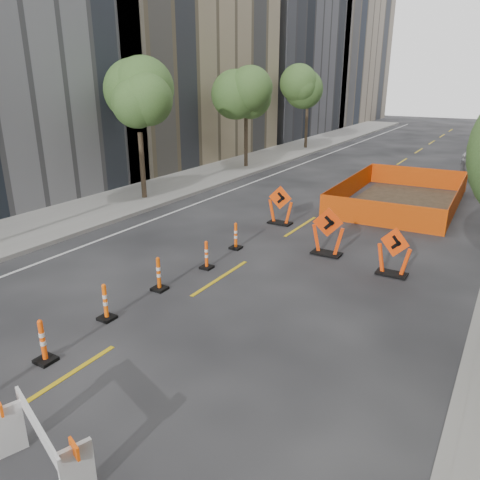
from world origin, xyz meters
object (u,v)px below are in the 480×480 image
Objects in this scene: channelizer_5 at (206,255)px; chevron_sign_left at (280,205)px; channelizer_2 at (43,341)px; chevron_sign_right at (394,252)px; channelizer_6 at (236,236)px; chevron_sign_center at (328,231)px; barricade_board at (40,447)px; channelizer_4 at (159,274)px; channelizer_3 at (105,302)px.

chevron_sign_left is at bearing 91.07° from channelizer_5.
chevron_sign_right is at bearing 58.49° from channelizer_2.
channelizer_6 is 0.58× the size of chevron_sign_center.
channelizer_6 is 0.48× the size of barricade_board.
channelizer_2 is at bearing -90.20° from channelizer_5.
channelizer_2 is 1.09× the size of channelizer_5.
chevron_sign_right is at bearing 39.49° from channelizer_4.
chevron_sign_left is 13.77m from barricade_board.
channelizer_2 is 1.04× the size of channelizer_3.
channelizer_5 is at bearing 82.89° from channelizer_4.
channelizer_6 is at bearing 88.74° from channelizer_3.
channelizer_2 is at bearing 161.97° from barricade_board.
channelizer_3 is 0.63× the size of chevron_sign_right.
chevron_sign_left is 6.11m from chevron_sign_right.
channelizer_2 reaches higher than channelizer_4.
chevron_sign_right is at bearing 49.93° from channelizer_3.
barricade_board is (2.52, -1.98, -0.00)m from channelizer_2.
channelizer_3 reaches higher than channelizer_6.
channelizer_5 is (0.25, 2.02, -0.04)m from channelizer_4.
chevron_sign_left reaches higher than barricade_board.
chevron_sign_left is at bearing 88.98° from channelizer_3.
channelizer_3 is at bearing -97.70° from chevron_sign_left.
channelizer_3 is at bearing -134.06° from chevron_sign_center.
channelizer_4 is 0.50× the size of barricade_board.
channelizer_4 is 6.00m from chevron_sign_center.
barricade_board is at bearing -85.78° from chevron_sign_left.
channelizer_4 is at bearing 89.42° from channelizer_3.
channelizer_3 is 7.80m from chevron_sign_center.
channelizer_2 reaches higher than channelizer_6.
chevron_sign_left is 1.04× the size of chevron_sign_right.
channelizer_3 is (-0.25, 2.02, -0.02)m from channelizer_2.
chevron_sign_right is at bearing -35.27° from chevron_sign_center.
channelizer_3 is at bearing 144.83° from barricade_board.
chevron_sign_left reaches higher than channelizer_5.
chevron_sign_center is at bearing 72.60° from channelizer_2.
chevron_sign_right reaches higher than channelizer_4.
chevron_sign_center is 2.44m from chevron_sign_right.
chevron_sign_center reaches higher than chevron_sign_right.
channelizer_2 is 6.05m from channelizer_5.
channelizer_4 is 7.52m from chevron_sign_left.
channelizer_3 is at bearing -91.26° from channelizer_6.
channelizer_5 is 4.23m from chevron_sign_center.
chevron_sign_center is 0.84× the size of barricade_board.
channelizer_4 is (0.02, 2.02, 0.02)m from channelizer_3.
channelizer_5 is 0.55× the size of chevron_sign_center.
chevron_sign_right is at bearing 5.01° from channelizer_6.
channelizer_5 is at bearing -152.95° from chevron_sign_center.
channelizer_4 is 2.03m from channelizer_5.
channelizer_2 is at bearing -127.86° from chevron_sign_center.
channelizer_5 is 5.78m from chevron_sign_right.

